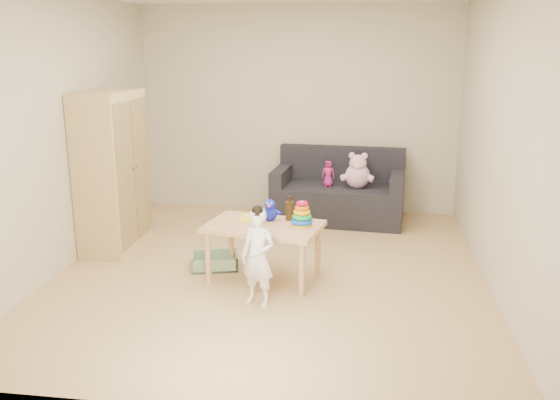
# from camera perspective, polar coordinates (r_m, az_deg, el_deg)

# --- Properties ---
(room) EXTENTS (4.50, 4.50, 4.50)m
(room) POSITION_cam_1_polar(r_m,az_deg,el_deg) (5.39, -0.90, 6.03)
(room) COLOR tan
(room) RESTS_ON ground
(wardrobe) EXTENTS (0.46, 0.92, 1.66)m
(wardrobe) POSITION_cam_1_polar(r_m,az_deg,el_deg) (6.44, -15.84, 2.69)
(wardrobe) COLOR #DDBA79
(wardrobe) RESTS_ON ground
(sofa) EXTENTS (1.63, 0.92, 0.44)m
(sofa) POSITION_cam_1_polar(r_m,az_deg,el_deg) (7.32, 5.60, -0.30)
(sofa) COLOR black
(sofa) RESTS_ON ground
(play_table) EXTENTS (1.12, 0.83, 0.54)m
(play_table) POSITION_cam_1_polar(r_m,az_deg,el_deg) (5.47, -1.56, -5.03)
(play_table) COLOR #EAB980
(play_table) RESTS_ON ground
(storage_bin) EXTENTS (0.51, 0.43, 0.13)m
(storage_bin) POSITION_cam_1_polar(r_m,az_deg,el_deg) (5.85, -6.31, -5.85)
(storage_bin) COLOR #80A678
(storage_bin) RESTS_ON ground
(toddler) EXTENTS (0.35, 0.30, 0.81)m
(toddler) POSITION_cam_1_polar(r_m,az_deg,el_deg) (4.92, -2.14, -5.62)
(toddler) COLOR white
(toddler) RESTS_ON ground
(pink_bear) EXTENTS (0.39, 0.36, 0.36)m
(pink_bear) POSITION_cam_1_polar(r_m,az_deg,el_deg) (7.15, 7.48, 2.59)
(pink_bear) COLOR #E9ACC8
(pink_bear) RESTS_ON sofa
(doll) EXTENTS (0.16, 0.11, 0.31)m
(doll) POSITION_cam_1_polar(r_m,az_deg,el_deg) (7.19, 4.65, 2.53)
(doll) COLOR #B22176
(doll) RESTS_ON sofa
(ring_stacker) EXTENTS (0.20, 0.20, 0.23)m
(ring_stacker) POSITION_cam_1_polar(r_m,az_deg,el_deg) (5.31, 2.12, -1.56)
(ring_stacker) COLOR #DDB20B
(ring_stacker) RESTS_ON play_table
(brown_bottle) EXTENTS (0.08, 0.08, 0.22)m
(brown_bottle) POSITION_cam_1_polar(r_m,az_deg,el_deg) (5.49, 0.93, -0.97)
(brown_bottle) COLOR black
(brown_bottle) RESTS_ON play_table
(blue_plush) EXTENTS (0.21, 0.19, 0.21)m
(blue_plush) POSITION_cam_1_polar(r_m,az_deg,el_deg) (5.47, -0.97, -0.92)
(blue_plush) COLOR #1C28FF
(blue_plush) RESTS_ON play_table
(wooden_figure) EXTENTS (0.04, 0.04, 0.10)m
(wooden_figure) POSITION_cam_1_polar(r_m,az_deg,el_deg) (5.37, -2.24, -1.82)
(wooden_figure) COLOR brown
(wooden_figure) RESTS_ON play_table
(yellow_book) EXTENTS (0.23, 0.23, 0.02)m
(yellow_book) POSITION_cam_1_polar(r_m,az_deg,el_deg) (5.55, -2.56, -1.73)
(yellow_book) COLOR #FFF01A
(yellow_book) RESTS_ON play_table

